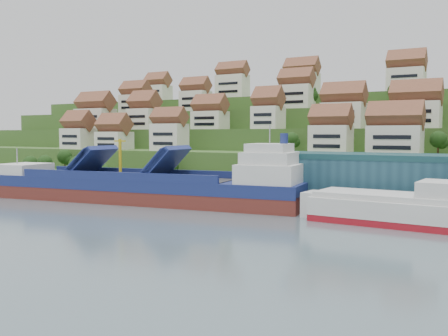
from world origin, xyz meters
The scene contains 11 objects.
ground centered at (0.00, 0.00, 0.00)m, with size 300.00×300.00×0.00m, color slate.
quay centered at (20.00, 15.00, 1.10)m, with size 180.00×14.00×2.20m, color gray.
pebble_beach centered at (-58.00, 12.00, 0.50)m, with size 45.00×20.00×1.00m, color gray.
hillside centered at (0.00, 103.55, 10.66)m, with size 260.00×128.00×31.00m.
hillside_village centered at (-1.34, 61.43, 24.39)m, with size 156.69×62.24×29.68m.
hillside_trees centered at (-12.23, 43.93, 16.59)m, with size 138.62×62.99×31.54m.
warehouse centered at (52.00, 17.00, 7.20)m, with size 60.00×15.00×10.00m, color #204657.
flagpole centered at (18.11, 10.00, 6.88)m, with size 1.28×0.16×8.00m.
beach_huts centered at (-60.00, 10.75, 2.10)m, with size 14.40×3.70×2.20m.
cargo_ship centered at (-7.30, 0.23, 3.45)m, with size 83.21×22.85×18.30m.
second_ship centered at (52.05, 0.26, 2.73)m, with size 31.83×13.55×9.03m.
Camera 1 is at (67.63, -94.12, 16.66)m, focal length 40.00 mm.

